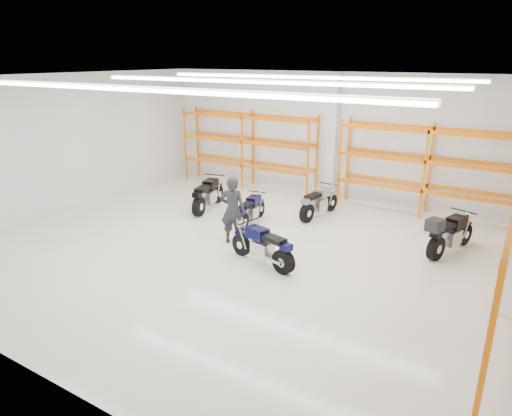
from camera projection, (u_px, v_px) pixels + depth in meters
The scene contains 11 objects.
ground at pixel (245, 251), 12.28m from camera, with size 14.00×14.00×0.00m, color beige.
room_shell at pixel (245, 129), 11.27m from camera, with size 14.02×12.02×4.51m.
motorcycle_main at pixel (264, 247), 11.31m from camera, with size 2.07×0.87×1.03m.
motorcycle_back_a at pixel (207, 195), 15.45m from camera, with size 0.80×2.22×1.10m.
motorcycle_back_b at pixel (251, 211), 14.14m from camera, with size 0.62×1.89×0.93m.
motorcycle_back_c at pixel (318, 203), 14.76m from camera, with size 0.73×2.08×1.02m.
motorcycle_back_d at pixel (448, 234), 11.95m from camera, with size 1.04×2.21×1.16m.
standing_man at pixel (233, 210), 12.57m from camera, with size 0.70×0.46×1.92m, color black.
structural_column at pixel (333, 137), 16.29m from camera, with size 0.32×0.32×4.50m, color white.
pallet_racking_back_left at pixel (247, 143), 17.84m from camera, with size 5.67×0.87×3.00m.
pallet_racking_back_right at pixel (428, 163), 14.48m from camera, with size 5.67×0.87×3.00m.
Camera 1 is at (6.13, -9.49, 4.98)m, focal length 32.00 mm.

